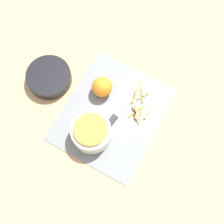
{
  "coord_description": "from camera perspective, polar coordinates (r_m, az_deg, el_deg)",
  "views": [
    {
      "loc": [
        -0.32,
        -0.18,
        1.12
      ],
      "look_at": [
        0.0,
        0.0,
        0.04
      ],
      "focal_mm": 50.0,
      "sensor_mm": 36.0,
      "label": 1
    }
  ],
  "objects": [
    {
      "name": "ground_plane",
      "position": [
        1.18,
        0.0,
        -0.55
      ],
      "size": [
        4.0,
        4.0,
        0.0
      ],
      "primitive_type": "plane",
      "color": "tan"
    },
    {
      "name": "cutting_board",
      "position": [
        1.18,
        0.0,
        -0.51
      ],
      "size": [
        0.41,
        0.35,
        0.01
      ],
      "color": "slate",
      "rests_on": "ground_plane"
    },
    {
      "name": "bowl_speckled",
      "position": [
        1.11,
        -3.82,
        -3.71
      ],
      "size": [
        0.14,
        0.14,
        0.09
      ],
      "color": "silver",
      "rests_on": "cutting_board"
    },
    {
      "name": "bowl_dark",
      "position": [
        1.24,
        -11.43,
        6.22
      ],
      "size": [
        0.17,
        0.17,
        0.05
      ],
      "color": "black",
      "rests_on": "ground_plane"
    },
    {
      "name": "knife",
      "position": [
        1.16,
        -0.18,
        -1.77
      ],
      "size": [
        0.22,
        0.05,
        0.02
      ],
      "rotation": [
        0.0,
        0.0,
        -0.13
      ],
      "color": "#232328",
      "rests_on": "cutting_board"
    },
    {
      "name": "orange_left",
      "position": [
        1.17,
        -1.82,
        4.61
      ],
      "size": [
        0.08,
        0.08,
        0.08
      ],
      "color": "orange",
      "rests_on": "cutting_board"
    },
    {
      "name": "peel_pile",
      "position": [
        1.19,
        4.8,
        1.62
      ],
      "size": [
        0.16,
        0.09,
        0.01
      ],
      "color": "orange",
      "rests_on": "cutting_board"
    }
  ]
}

